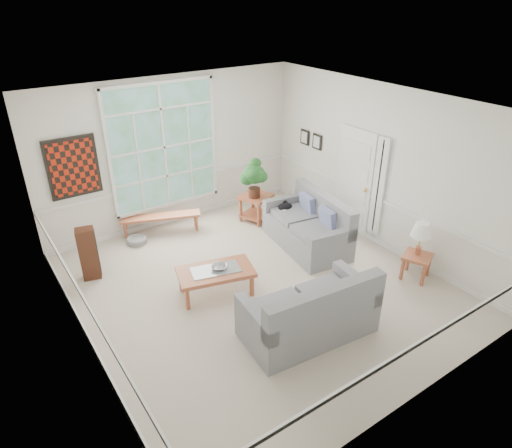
{
  "coord_description": "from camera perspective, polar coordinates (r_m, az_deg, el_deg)",
  "views": [
    {
      "loc": [
        -3.58,
        -5.17,
        4.47
      ],
      "look_at": [
        0.1,
        0.2,
        1.05
      ],
      "focal_mm": 32.0,
      "sensor_mm": 36.0,
      "label": 1
    }
  ],
  "objects": [
    {
      "name": "ceiling",
      "position": [
        6.45,
        0.28,
        14.56
      ],
      "size": [
        5.5,
        6.0,
        0.02
      ],
      "primitive_type": "cube",
      "color": "white",
      "rests_on": "ground"
    },
    {
      "name": "houseplant",
      "position": [
        9.29,
        -0.21,
        5.69
      ],
      "size": [
        0.57,
        0.57,
        0.82
      ],
      "primitive_type": null,
      "rotation": [
        0.0,
        0.0,
        0.23
      ],
      "color": "#1F5521",
      "rests_on": "end_table"
    },
    {
      "name": "floor_speaker",
      "position": [
        8.17,
        -20.21,
        -3.5
      ],
      "size": [
        0.34,
        0.3,
        0.94
      ],
      "primitive_type": "cube",
      "rotation": [
        0.0,
        0.0,
        -0.26
      ],
      "color": "#3E1E12",
      "rests_on": "floor"
    },
    {
      "name": "loveseat_right",
      "position": [
        8.65,
        6.37,
        0.18
      ],
      "size": [
        1.2,
        1.95,
        0.99
      ],
      "primitive_type": "cube",
      "rotation": [
        0.0,
        0.0,
        -0.15
      ],
      "color": "gray",
      "rests_on": "floor"
    },
    {
      "name": "side_table",
      "position": [
        8.25,
        19.32,
        -5.03
      ],
      "size": [
        0.57,
        0.57,
        0.45
      ],
      "primitive_type": "cube",
      "rotation": [
        0.0,
        0.0,
        0.41
      ],
      "color": "#A95636",
      "rests_on": "floor"
    },
    {
      "name": "pewter_bowl",
      "position": [
        7.32,
        -4.64,
        -5.35
      ],
      "size": [
        0.42,
        0.42,
        0.07
      ],
      "primitive_type": "imported",
      "rotation": [
        0.0,
        0.0,
        -0.67
      ],
      "color": "#97969C",
      "rests_on": "coffee_table"
    },
    {
      "name": "table_lamp",
      "position": [
        8.03,
        19.85,
        -1.74
      ],
      "size": [
        0.48,
        0.48,
        0.59
      ],
      "primitive_type": null,
      "rotation": [
        0.0,
        0.0,
        0.75
      ],
      "color": "silver",
      "rests_on": "side_table"
    },
    {
      "name": "cat",
      "position": [
        9.05,
        3.66,
        2.22
      ],
      "size": [
        0.35,
        0.27,
        0.15
      ],
      "primitive_type": "ellipsoid",
      "rotation": [
        0.0,
        0.0,
        0.17
      ],
      "color": "black",
      "rests_on": "loveseat_right"
    },
    {
      "name": "floor",
      "position": [
        7.72,
        0.23,
        -7.72
      ],
      "size": [
        5.5,
        6.0,
        0.01
      ],
      "primitive_type": "cube",
      "color": "#C0B3A2",
      "rests_on": "ground"
    },
    {
      "name": "window_bench",
      "position": [
        9.42,
        -11.76,
        0.02
      ],
      "size": [
        1.58,
        0.86,
        0.37
      ],
      "primitive_type": "cube",
      "rotation": [
        0.0,
        0.0,
        -0.37
      ],
      "color": "#A95636",
      "rests_on": "floor"
    },
    {
      "name": "wall_frame_far",
      "position": [
        10.08,
        6.09,
        10.74
      ],
      "size": [
        0.04,
        0.26,
        0.32
      ],
      "primitive_type": "cube",
      "color": "black",
      "rests_on": "wall_right"
    },
    {
      "name": "pet_bed",
      "position": [
        9.19,
        -14.67,
        -1.97
      ],
      "size": [
        0.47,
        0.47,
        0.12
      ],
      "primitive_type": "cylinder",
      "rotation": [
        0.0,
        0.0,
        -0.21
      ],
      "color": "gray",
      "rests_on": "floor"
    },
    {
      "name": "end_table",
      "position": [
        9.66,
        -0.04,
        2.07
      ],
      "size": [
        0.75,
        0.75,
        0.58
      ],
      "primitive_type": "cube",
      "rotation": [
        0.0,
        0.0,
        0.39
      ],
      "color": "#A95636",
      "rests_on": "floor"
    },
    {
      "name": "wall_front",
      "position": [
        5.13,
        19.96,
        -9.61
      ],
      "size": [
        5.5,
        0.02,
        3.0
      ],
      "primitive_type": "cube",
      "color": "white",
      "rests_on": "ground"
    },
    {
      "name": "wall_frame_near",
      "position": [
        9.79,
        7.61,
        10.14
      ],
      "size": [
        0.04,
        0.26,
        0.32
      ],
      "primitive_type": "cube",
      "color": "black",
      "rests_on": "wall_right"
    },
    {
      "name": "wall_left",
      "position": [
        6.02,
        -21.89,
        -4.09
      ],
      "size": [
        0.02,
        6.0,
        3.0
      ],
      "primitive_type": "cube",
      "color": "white",
      "rests_on": "ground"
    },
    {
      "name": "loveseat_front",
      "position": [
        6.53,
        6.58,
        -9.93
      ],
      "size": [
        1.94,
        1.14,
        1.0
      ],
      "primitive_type": "cube",
      "rotation": [
        0.0,
        0.0,
        -0.1
      ],
      "color": "gray",
      "rests_on": "floor"
    },
    {
      "name": "wall_art",
      "position": [
        8.76,
        -21.9,
        6.57
      ],
      "size": [
        0.9,
        0.06,
        1.1
      ],
      "primitive_type": "cube",
      "color": "#63180C",
      "rests_on": "wall_back"
    },
    {
      "name": "wall_right",
      "position": [
        8.69,
        15.44,
        6.73
      ],
      "size": [
        0.02,
        6.0,
        3.0
      ],
      "primitive_type": "cube",
      "color": "white",
      "rests_on": "ground"
    },
    {
      "name": "door_sidelight",
      "position": [
        8.77,
        15.13,
        4.49
      ],
      "size": [
        0.08,
        0.26,
        1.9
      ],
      "primitive_type": "cube",
      "color": "white",
      "rests_on": "wall_right"
    },
    {
      "name": "coffee_table",
      "position": [
        7.44,
        -5.01,
        -7.19
      ],
      "size": [
        1.33,
        0.94,
        0.45
      ],
      "primitive_type": "cube",
      "rotation": [
        0.0,
        0.0,
        -0.26
      ],
      "color": "#A95636",
      "rests_on": "floor"
    },
    {
      "name": "wall_back",
      "position": [
        9.4,
        -10.34,
        8.86
      ],
      "size": [
        5.5,
        0.02,
        3.0
      ],
      "primitive_type": "cube",
      "color": "white",
      "rests_on": "ground"
    },
    {
      "name": "window_back",
      "position": [
        9.24,
        -11.44,
        9.41
      ],
      "size": [
        2.3,
        0.08,
        2.4
      ],
      "primitive_type": "cube",
      "color": "white",
      "rests_on": "wall_back"
    },
    {
      "name": "entry_door",
      "position": [
        9.19,
        12.15,
        5.25
      ],
      "size": [
        0.08,
        0.9,
        2.1
      ],
      "primitive_type": "cube",
      "color": "white",
      "rests_on": "floor"
    }
  ]
}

